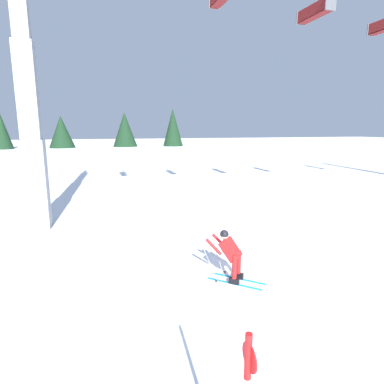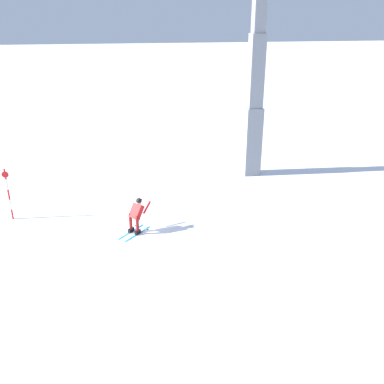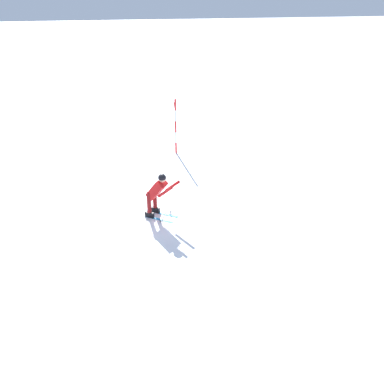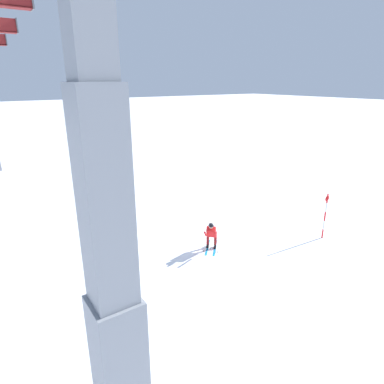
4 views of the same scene
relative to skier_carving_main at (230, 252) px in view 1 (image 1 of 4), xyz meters
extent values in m
plane|color=white|center=(0.14, -0.83, -0.84)|extent=(260.00, 260.00, 0.00)
cube|color=#198CCC|center=(0.02, -0.27, -0.83)|extent=(1.20, 1.15, 0.01)
cube|color=black|center=(0.02, -0.27, -0.74)|extent=(0.28, 0.27, 0.16)
cylinder|color=maroon|center=(0.02, -0.27, -0.33)|extent=(0.13, 0.13, 0.67)
cube|color=#198CCC|center=(0.27, -0.01, -0.83)|extent=(1.20, 1.15, 0.01)
cube|color=black|center=(0.27, -0.01, -0.74)|extent=(0.28, 0.27, 0.16)
cylinder|color=maroon|center=(0.27, -0.01, -0.33)|extent=(0.13, 0.13, 0.67)
cube|color=red|center=(0.01, -0.01, 0.08)|extent=(0.71, 0.71, 0.65)
sphere|color=beige|center=(-0.13, 0.12, 0.45)|extent=(0.22, 0.22, 0.22)
sphere|color=black|center=(-0.13, 0.12, 0.49)|extent=(0.24, 0.24, 0.24)
cylinder|color=red|center=(-0.44, 0.11, 0.16)|extent=(0.42, 0.41, 0.44)
cylinder|color=gray|center=(-0.51, 0.10, -0.42)|extent=(0.45, 0.27, 1.14)
cylinder|color=black|center=(-0.41, -0.05, -0.79)|extent=(0.07, 0.07, 0.01)
cylinder|color=red|center=(-0.13, 0.44, 0.16)|extent=(0.42, 0.41, 0.44)
cylinder|color=gray|center=(-0.13, 0.50, -0.42)|extent=(0.29, 0.44, 1.14)
cylinder|color=black|center=(0.03, 0.41, -0.79)|extent=(0.07, 0.07, 0.01)
cube|color=gray|center=(-5.83, 6.81, 1.04)|extent=(0.89, 0.89, 3.75)
cube|color=gray|center=(-5.83, 6.81, 4.79)|extent=(0.75, 0.75, 3.75)
cube|color=maroon|center=(2.36, 6.81, 8.92)|extent=(0.45, 1.84, 0.06)
cube|color=#4C4F54|center=(2.36, 7.73, 9.19)|extent=(0.57, 0.05, 0.63)
cube|color=maroon|center=(7.26, 6.81, 8.70)|extent=(0.45, 2.20, 0.06)
cube|color=maroon|center=(7.06, 6.81, 8.98)|extent=(0.06, 2.20, 0.55)
cylinder|color=#4C4F54|center=(7.56, 6.81, 9.00)|extent=(0.04, 2.09, 0.04)
cube|color=#4C4F54|center=(7.26, 7.91, 8.98)|extent=(0.57, 0.05, 0.63)
cube|color=#4C4F54|center=(7.26, 5.71, 8.98)|extent=(0.57, 0.05, 0.63)
cube|color=#4C4F54|center=(11.94, 7.98, 8.82)|extent=(0.57, 0.05, 0.63)
cylinder|color=red|center=(-2.19, -5.35, 1.28)|extent=(0.07, 0.07, 0.47)
cylinder|color=red|center=(-2.18, -5.35, 1.26)|extent=(0.01, 0.28, 0.28)
cone|color=black|center=(15.26, 69.12, 3.61)|extent=(4.80, 4.80, 8.89)
cone|color=black|center=(3.90, 70.30, 3.10)|extent=(5.66, 5.66, 7.87)
cone|color=black|center=(-9.96, 69.33, 2.64)|extent=(5.55, 5.55, 6.95)
cone|color=black|center=(-21.32, 67.84, 2.95)|extent=(4.03, 4.03, 7.56)
camera|label=1|loc=(-3.46, -7.70, 3.36)|focal=29.98mm
camera|label=2|loc=(15.80, -0.69, 7.49)|focal=39.54mm
camera|label=3|loc=(2.64, 10.96, 5.24)|focal=38.67mm
camera|label=4|loc=(-10.77, 8.47, 6.70)|focal=30.78mm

